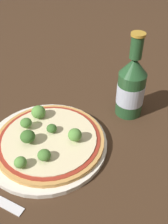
{
  "coord_description": "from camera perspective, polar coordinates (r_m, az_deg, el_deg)",
  "views": [
    {
      "loc": [
        -0.32,
        -0.32,
        0.45
      ],
      "look_at": [
        0.07,
        -0.05,
        0.06
      ],
      "focal_mm": 42.0,
      "sensor_mm": 36.0,
      "label": 1
    }
  ],
  "objects": [
    {
      "name": "ground_plane",
      "position": [
        0.64,
        -7.58,
        -6.1
      ],
      "size": [
        3.0,
        3.0,
        0.0
      ],
      "primitive_type": "plane",
      "color": "#3D2819"
    },
    {
      "name": "plate",
      "position": [
        0.62,
        -8.17,
        -6.82
      ],
      "size": [
        0.28,
        0.28,
        0.01
      ],
      "color": "silver",
      "rests_on": "ground_plane"
    },
    {
      "name": "pizza",
      "position": [
        0.61,
        -7.49,
        -6.01
      ],
      "size": [
        0.25,
        0.25,
        0.01
      ],
      "color": "tan",
      "rests_on": "plate"
    },
    {
      "name": "broccoli_floret_0",
      "position": [
        0.66,
        -9.88,
        -0.0
      ],
      "size": [
        0.04,
        0.04,
        0.03
      ],
      "color": "#7A9E5B",
      "rests_on": "pizza"
    },
    {
      "name": "broccoli_floret_1",
      "position": [
        0.63,
        -12.5,
        -2.34
      ],
      "size": [
        0.03,
        0.03,
        0.03
      ],
      "color": "#7A9E5B",
      "rests_on": "pizza"
    },
    {
      "name": "broccoli_floret_2",
      "position": [
        0.55,
        -13.68,
        -10.61
      ],
      "size": [
        0.03,
        0.03,
        0.02
      ],
      "color": "#7A9E5B",
      "rests_on": "pizza"
    },
    {
      "name": "broccoli_floret_3",
      "position": [
        0.58,
        -2.0,
        -5.0
      ],
      "size": [
        0.03,
        0.03,
        0.03
      ],
      "color": "#7A9E5B",
      "rests_on": "pizza"
    },
    {
      "name": "broccoli_floret_4",
      "position": [
        0.59,
        -12.15,
        -5.25
      ],
      "size": [
        0.03,
        0.03,
        0.03
      ],
      "color": "#7A9E5B",
      "rests_on": "pizza"
    },
    {
      "name": "broccoli_floret_5",
      "position": [
        0.56,
        -8.67,
        -9.25
      ],
      "size": [
        0.03,
        0.03,
        0.02
      ],
      "color": "#7A9E5B",
      "rests_on": "pizza"
    },
    {
      "name": "broccoli_floret_6",
      "position": [
        0.61,
        -7.05,
        -3.56
      ],
      "size": [
        0.02,
        0.02,
        0.02
      ],
      "color": "#7A9E5B",
      "rests_on": "pizza"
    },
    {
      "name": "beer_bottle",
      "position": [
        0.67,
        10.24,
        5.46
      ],
      "size": [
        0.07,
        0.07,
        0.22
      ],
      "color": "#234C28",
      "rests_on": "ground_plane"
    }
  ]
}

